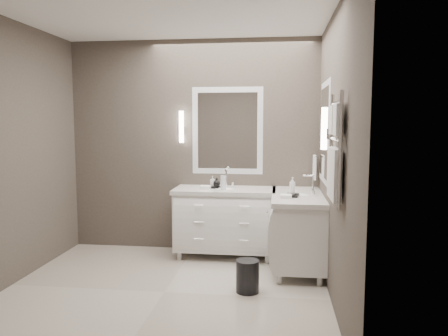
# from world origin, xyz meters

# --- Properties ---
(floor) EXTENTS (3.20, 3.00, 0.01)m
(floor) POSITION_xyz_m (0.00, 0.00, -0.01)
(floor) COLOR beige
(floor) RESTS_ON ground
(ceiling) EXTENTS (3.20, 3.00, 0.01)m
(ceiling) POSITION_xyz_m (0.00, 0.00, 2.71)
(ceiling) COLOR white
(ceiling) RESTS_ON wall_back
(wall_back) EXTENTS (3.20, 0.01, 2.70)m
(wall_back) POSITION_xyz_m (0.00, 1.50, 1.35)
(wall_back) COLOR #473F39
(wall_back) RESTS_ON floor
(wall_front) EXTENTS (3.20, 0.01, 2.70)m
(wall_front) POSITION_xyz_m (0.00, -1.50, 1.35)
(wall_front) COLOR #473F39
(wall_front) RESTS_ON floor
(wall_left) EXTENTS (0.01, 3.00, 2.70)m
(wall_left) POSITION_xyz_m (-1.60, 0.00, 1.35)
(wall_left) COLOR #473F39
(wall_left) RESTS_ON floor
(wall_right) EXTENTS (0.01, 3.00, 2.70)m
(wall_right) POSITION_xyz_m (1.60, 0.00, 1.35)
(wall_right) COLOR #473F39
(wall_right) RESTS_ON floor
(vanity_back) EXTENTS (1.24, 0.59, 0.97)m
(vanity_back) POSITION_xyz_m (0.45, 1.23, 0.49)
(vanity_back) COLOR white
(vanity_back) RESTS_ON floor
(vanity_right) EXTENTS (0.59, 1.24, 0.97)m
(vanity_right) POSITION_xyz_m (1.33, 0.90, 0.49)
(vanity_right) COLOR white
(vanity_right) RESTS_ON floor
(mirror_back) EXTENTS (0.90, 0.02, 1.10)m
(mirror_back) POSITION_xyz_m (0.45, 1.49, 1.55)
(mirror_back) COLOR white
(mirror_back) RESTS_ON wall_back
(mirror_right) EXTENTS (0.02, 0.90, 1.10)m
(mirror_right) POSITION_xyz_m (1.59, 0.80, 1.55)
(mirror_right) COLOR white
(mirror_right) RESTS_ON wall_right
(sconce_back) EXTENTS (0.06, 0.06, 0.40)m
(sconce_back) POSITION_xyz_m (-0.13, 1.43, 1.59)
(sconce_back) COLOR white
(sconce_back) RESTS_ON wall_back
(sconce_right) EXTENTS (0.06, 0.06, 0.40)m
(sconce_right) POSITION_xyz_m (1.53, 0.22, 1.59)
(sconce_right) COLOR white
(sconce_right) RESTS_ON wall_right
(towel_bar_corner) EXTENTS (0.03, 0.22, 0.30)m
(towel_bar_corner) POSITION_xyz_m (1.54, 1.36, 1.12)
(towel_bar_corner) COLOR white
(towel_bar_corner) RESTS_ON wall_right
(towel_ladder) EXTENTS (0.06, 0.58, 0.90)m
(towel_ladder) POSITION_xyz_m (1.55, -0.40, 1.39)
(towel_ladder) COLOR white
(towel_ladder) RESTS_ON wall_right
(waste_bin) EXTENTS (0.26, 0.26, 0.32)m
(waste_bin) POSITION_xyz_m (0.81, 0.11, 0.16)
(waste_bin) COLOR black
(waste_bin) RESTS_ON floor
(amenity_tray_back) EXTENTS (0.17, 0.15, 0.02)m
(amenity_tray_back) POSITION_xyz_m (0.32, 1.25, 0.86)
(amenity_tray_back) COLOR black
(amenity_tray_back) RESTS_ON vanity_back
(amenity_tray_right) EXTENTS (0.16, 0.20, 0.03)m
(amenity_tray_right) POSITION_xyz_m (1.25, 0.74, 0.86)
(amenity_tray_right) COLOR black
(amenity_tray_right) RESTS_ON vanity_right
(water_bottle) EXTENTS (0.08, 0.08, 0.18)m
(water_bottle) POSITION_xyz_m (0.44, 1.11, 0.94)
(water_bottle) COLOR silver
(water_bottle) RESTS_ON vanity_back
(soap_bottle_a) EXTENTS (0.06, 0.06, 0.12)m
(soap_bottle_a) POSITION_xyz_m (0.29, 1.27, 0.93)
(soap_bottle_a) COLOR white
(soap_bottle_a) RESTS_ON amenity_tray_back
(soap_bottle_b) EXTENTS (0.11, 0.11, 0.11)m
(soap_bottle_b) POSITION_xyz_m (0.35, 1.22, 0.93)
(soap_bottle_b) COLOR black
(soap_bottle_b) RESTS_ON amenity_tray_back
(soap_bottle_c) EXTENTS (0.10, 0.10, 0.19)m
(soap_bottle_c) POSITION_xyz_m (1.25, 0.74, 0.97)
(soap_bottle_c) COLOR white
(soap_bottle_c) RESTS_ON amenity_tray_right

